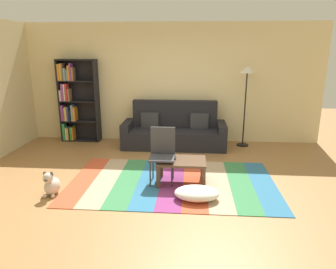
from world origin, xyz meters
TOP-DOWN VIEW (x-y plane):
  - ground_plane at (0.00, 0.00)m, footprint 14.00×14.00m
  - back_wall at (0.00, 2.55)m, footprint 6.80×0.10m
  - rug at (0.16, 0.04)m, footprint 3.34×2.00m
  - couch at (0.08, 2.02)m, footprint 2.26×0.80m
  - bookshelf at (-2.28, 2.31)m, footprint 0.90×0.28m
  - coffee_table at (0.31, 0.03)m, footprint 0.78×0.54m
  - pouf at (0.56, -0.54)m, footprint 0.65×0.44m
  - dog at (-1.61, -0.54)m, footprint 0.22×0.35m
  - standing_lamp at (1.63, 2.18)m, footprint 0.32×0.32m
  - tv_remote at (0.20, 0.10)m, footprint 0.05×0.15m
  - folding_chair at (0.00, 0.09)m, footprint 0.40×0.40m

SIDE VIEW (x-z plane):
  - ground_plane at x=0.00m, z-range 0.00..0.00m
  - rug at x=0.16m, z-range 0.00..0.01m
  - pouf at x=0.56m, z-range 0.01..0.20m
  - dog at x=-1.61m, z-range -0.04..0.36m
  - coffee_table at x=0.31m, z-range 0.14..0.52m
  - couch at x=0.08m, z-range -0.16..0.84m
  - tv_remote at x=0.20m, z-range 0.40..0.42m
  - folding_chair at x=0.00m, z-range 0.08..0.98m
  - bookshelf at x=-2.28m, z-range 0.00..1.90m
  - back_wall at x=0.00m, z-range 0.00..2.70m
  - standing_lamp at x=1.63m, z-range 0.59..2.36m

